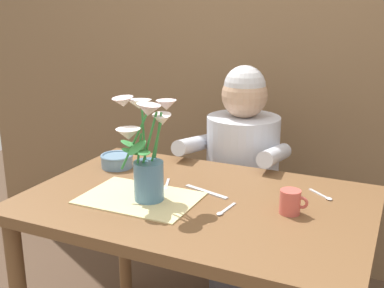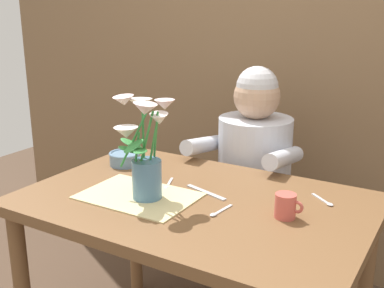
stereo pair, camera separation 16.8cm
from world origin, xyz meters
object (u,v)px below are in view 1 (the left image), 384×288
seated_person (241,185)px  ceramic_bowl (117,160)px  flower_vase (146,150)px  dinner_knife (206,192)px  tea_cup (291,202)px

seated_person → ceramic_bowl: 0.64m
flower_vase → dinner_knife: bearing=43.4°
ceramic_bowl → dinner_knife: (0.45, -0.10, -0.03)m
dinner_knife → tea_cup: tea_cup is taller
seated_person → ceramic_bowl: size_ratio=8.35×
dinner_knife → seated_person: bearing=112.5°
ceramic_bowl → seated_person: bearing=48.7°
seated_person → tea_cup: (0.37, -0.60, 0.22)m
tea_cup → flower_vase: bearing=-168.3°
seated_person → flower_vase: 0.80m
seated_person → tea_cup: seated_person is taller
seated_person → ceramic_bowl: bearing=-133.4°
flower_vase → tea_cup: size_ratio=3.82×
seated_person → tea_cup: bearing=-60.5°
seated_person → dinner_knife: seated_person is taller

